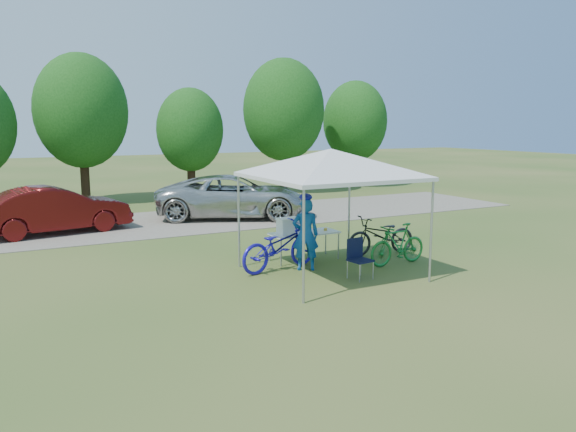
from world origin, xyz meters
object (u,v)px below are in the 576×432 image
Objects in this scene: bike_green at (398,244)px; sedan at (55,210)px; minivan at (234,196)px; cyclist at (305,235)px; bike_dark at (381,235)px; bike_blue at (279,246)px; folding_chair at (358,255)px; cooler at (289,226)px; folding_table at (304,234)px.

bike_green is 0.38× the size of sedan.
sedan is (-5.80, -0.17, -0.04)m from minivan.
cyclist is 0.87× the size of bike_dark.
bike_blue is at bearing -159.16° from sedan.
cyclist is at bearing 113.27° from folding_chair.
cooler is 7.79m from sedan.
folding_table is 0.89× the size of bike_dark.
sedan is (-6.94, 6.73, 0.23)m from bike_dark.
folding_chair is at bearing 145.36° from cyclist.
bike_dark reaches higher than bike_green.
cooler is 0.83m from cyclist.
folding_chair is at bearing -44.39° from bike_dark.
cyclist is 0.64m from bike_blue.
bike_dark is 0.35× the size of minivan.
bike_green is at bearing -39.56° from folding_table.
minivan reaches higher than bike_green.
folding_table is 8.04m from sedan.
folding_chair is 8.45m from minivan.
cyclist reaches higher than folding_table.
bike_green is 0.86× the size of bike_dark.
bike_green is (2.12, -1.40, -0.39)m from cooler.
bike_blue is (-0.52, -0.53, -0.33)m from cooler.
cooler is 2.57m from bike_green.
minivan is at bearing -177.06° from bike_green.
bike_green is (2.14, -0.58, -0.33)m from cyclist.
folding_table is 0.95m from cyclist.
bike_dark reaches higher than folding_table.
minivan is at bearing 77.85° from folding_chair.
bike_blue is (-0.94, -0.53, -0.09)m from folding_table.
cyclist reaches higher than bike_green.
minivan is (0.86, 6.51, 0.12)m from folding_table.
sedan is at bearing 114.19° from folding_chair.
bike_blue is at bearing -169.98° from minivan.
sedan reaches higher than cooler.
cyclist is at bearing -118.00° from folding_table.
cooler reaches higher than folding_chair.
bike_dark is at bearing -146.24° from minivan.
cooler is 6.64m from minivan.
bike_dark is at bearing 32.86° from folding_chair.
bike_green is 7.96m from minivan.
cooler reaches higher than bike_green.
folding_table is at bearing -132.70° from bike_green.
sedan reaches higher than bike_green.
bike_blue reaches higher than folding_table.
cyclist is (-0.44, -0.82, 0.17)m from folding_table.
folding_chair is 1.81m from bike_blue.
bike_blue is 1.11× the size of bike_dark.
bike_blue is (-1.16, 1.38, 0.05)m from folding_chair.
cyclist reaches higher than folding_chair.
bike_blue is 0.39× the size of minivan.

